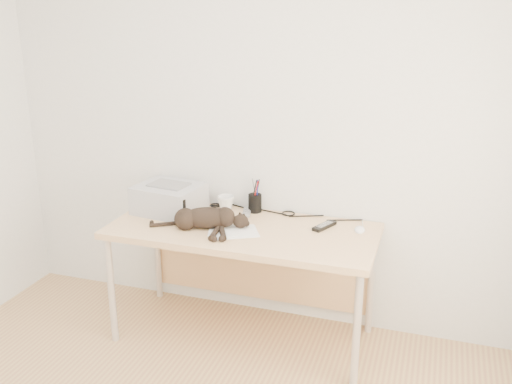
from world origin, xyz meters
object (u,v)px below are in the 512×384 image
(mug, at_px, (226,203))
(mouse, at_px, (360,228))
(desk, at_px, (247,243))
(pen_cup, at_px, (255,203))
(printer, at_px, (169,198))
(cat, at_px, (204,219))

(mug, height_order, mouse, mug)
(mouse, bearing_deg, desk, -178.64)
(pen_cup, relative_size, mouse, 2.03)
(printer, bearing_deg, desk, -3.51)
(desk, distance_m, printer, 0.59)
(mug, xyz_separation_m, pen_cup, (0.18, 0.04, 0.01))
(mouse, bearing_deg, mug, 169.11)
(desk, bearing_deg, pen_cup, 95.11)
(cat, bearing_deg, desk, 19.03)
(desk, distance_m, cat, 0.33)
(desk, relative_size, pen_cup, 7.29)
(mouse, bearing_deg, pen_cup, 164.41)
(desk, bearing_deg, mouse, 7.51)
(printer, xyz_separation_m, cat, (0.32, -0.20, -0.03))
(mug, relative_size, pen_cup, 0.49)
(printer, distance_m, pen_cup, 0.55)
(cat, distance_m, pen_cup, 0.42)
(desk, xyz_separation_m, mouse, (0.67, 0.09, 0.15))
(printer, distance_m, cat, 0.38)
(cat, distance_m, mouse, 0.93)
(mouse, bearing_deg, cat, -170.08)
(cat, height_order, mug, cat)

